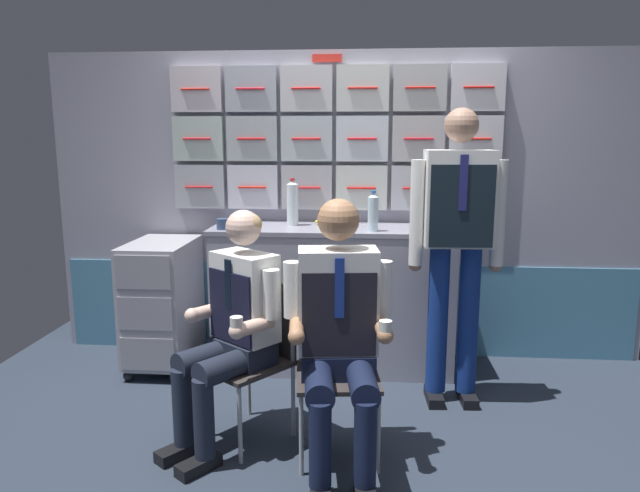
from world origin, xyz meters
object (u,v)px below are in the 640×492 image
(paper_cup_blue, at_px, (222,224))
(folding_chair_center, at_px, (337,352))
(service_trolley, at_px, (163,300))
(folding_chair_left, at_px, (258,342))
(crew_member_left, at_px, (233,321))
(crew_member_center, at_px, (339,323))
(water_bottle_tall, at_px, (292,203))
(snack_banana, at_px, (327,221))
(crew_member_standing, at_px, (457,230))

(paper_cup_blue, bearing_deg, folding_chair_center, -48.45)
(service_trolley, bearing_deg, folding_chair_left, -46.05)
(service_trolley, relative_size, folding_chair_left, 1.06)
(folding_chair_left, height_order, crew_member_left, crew_member_left)
(crew_member_left, relative_size, crew_member_center, 0.94)
(folding_chair_center, relative_size, water_bottle_tall, 2.57)
(crew_member_left, relative_size, paper_cup_blue, 16.24)
(folding_chair_center, xyz_separation_m, snack_banana, (-0.13, 1.18, 0.50))
(service_trolley, height_order, crew_member_left, crew_member_left)
(paper_cup_blue, bearing_deg, service_trolley, 172.27)
(crew_member_left, relative_size, crew_member_standing, 0.70)
(crew_member_center, xyz_separation_m, water_bottle_tall, (-0.38, 1.26, 0.42))
(folding_chair_center, height_order, water_bottle_tall, water_bottle_tall)
(crew_member_center, distance_m, paper_cup_blue, 1.36)
(crew_member_standing, xyz_separation_m, paper_cup_blue, (-1.45, 0.32, -0.03))
(service_trolley, xyz_separation_m, folding_chair_center, (1.24, -0.96, 0.03))
(crew_member_center, distance_m, snack_banana, 1.38)
(folding_chair_left, height_order, paper_cup_blue, paper_cup_blue)
(crew_member_center, xyz_separation_m, snack_banana, (-0.15, 1.34, 0.29))
(crew_member_left, height_order, snack_banana, crew_member_left)
(folding_chair_left, distance_m, water_bottle_tall, 1.18)
(folding_chair_left, bearing_deg, folding_chair_center, -14.38)
(service_trolley, bearing_deg, crew_member_left, -53.66)
(folding_chair_left, relative_size, folding_chair_center, 1.00)
(folding_chair_left, bearing_deg, crew_member_center, -30.83)
(crew_member_left, relative_size, snack_banana, 7.04)
(folding_chair_left, bearing_deg, snack_banana, 74.90)
(crew_member_left, relative_size, folding_chair_center, 1.47)
(service_trolley, bearing_deg, paper_cup_blue, -7.73)
(crew_member_left, distance_m, paper_cup_blue, 1.02)
(service_trolley, relative_size, folding_chair_center, 1.06)
(service_trolley, xyz_separation_m, folding_chair_left, (0.82, -0.85, 0.03))
(service_trolley, distance_m, crew_member_standing, 2.02)
(folding_chair_center, distance_m, crew_member_standing, 1.03)
(crew_member_standing, xyz_separation_m, water_bottle_tall, (-1.02, 0.53, 0.09))
(folding_chair_left, height_order, crew_member_center, crew_member_center)
(water_bottle_tall, distance_m, snack_banana, 0.27)
(crew_member_left, height_order, crew_member_standing, crew_member_standing)
(crew_member_center, bearing_deg, folding_chair_left, 149.17)
(service_trolley, xyz_separation_m, crew_member_left, (0.72, -0.97, 0.19))
(snack_banana, bearing_deg, crew_member_center, -83.53)
(folding_chair_center, height_order, crew_member_center, crew_member_center)
(folding_chair_center, xyz_separation_m, water_bottle_tall, (-0.36, 1.11, 0.63))
(crew_member_standing, height_order, snack_banana, crew_member_standing)
(service_trolley, relative_size, water_bottle_tall, 2.74)
(folding_chair_left, distance_m, crew_member_standing, 1.30)
(crew_member_left, xyz_separation_m, crew_member_center, (0.54, -0.14, 0.05))
(crew_member_standing, bearing_deg, water_bottle_tall, 152.42)
(service_trolley, height_order, water_bottle_tall, water_bottle_tall)
(crew_member_standing, distance_m, paper_cup_blue, 1.49)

